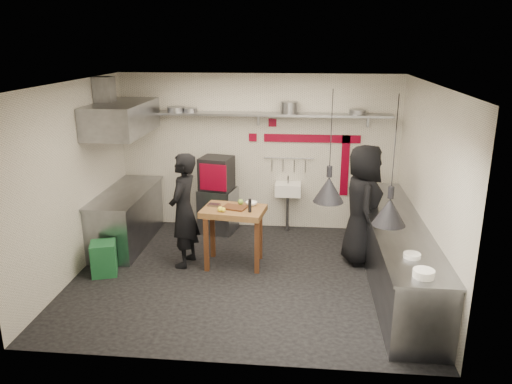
# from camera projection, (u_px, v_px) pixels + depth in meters

# --- Properties ---
(floor) EXTENTS (5.00, 5.00, 0.00)m
(floor) POSITION_uv_depth(u_px,v_px,m) (245.00, 275.00, 7.40)
(floor) COLOR black
(floor) RESTS_ON ground
(ceiling) EXTENTS (5.00, 5.00, 0.00)m
(ceiling) POSITION_uv_depth(u_px,v_px,m) (244.00, 83.00, 6.58)
(ceiling) COLOR beige
(ceiling) RESTS_ON floor
(wall_back) EXTENTS (5.00, 0.04, 2.80)m
(wall_back) POSITION_uv_depth(u_px,v_px,m) (259.00, 153.00, 8.99)
(wall_back) COLOR silver
(wall_back) RESTS_ON floor
(wall_front) EXTENTS (5.00, 0.04, 2.80)m
(wall_front) POSITION_uv_depth(u_px,v_px,m) (220.00, 243.00, 5.00)
(wall_front) COLOR silver
(wall_front) RESTS_ON floor
(wall_left) EXTENTS (0.04, 4.20, 2.80)m
(wall_left) POSITION_uv_depth(u_px,v_px,m) (74.00, 180.00, 7.23)
(wall_left) COLOR silver
(wall_left) RESTS_ON floor
(wall_right) EXTENTS (0.04, 4.20, 2.80)m
(wall_right) POSITION_uv_depth(u_px,v_px,m) (427.00, 190.00, 6.76)
(wall_right) COLOR silver
(wall_right) RESTS_ON floor
(red_band_horiz) EXTENTS (1.70, 0.02, 0.14)m
(red_band_horiz) POSITION_uv_depth(u_px,v_px,m) (312.00, 139.00, 8.80)
(red_band_horiz) COLOR maroon
(red_band_horiz) RESTS_ON wall_back
(red_band_vert) EXTENTS (0.14, 0.02, 1.10)m
(red_band_vert) POSITION_uv_depth(u_px,v_px,m) (345.00, 166.00, 8.89)
(red_band_vert) COLOR maroon
(red_band_vert) RESTS_ON wall_back
(red_tile_a) EXTENTS (0.14, 0.02, 0.14)m
(red_tile_a) POSITION_uv_depth(u_px,v_px,m) (273.00, 123.00, 8.79)
(red_tile_a) COLOR maroon
(red_tile_a) RESTS_ON wall_back
(red_tile_b) EXTENTS (0.14, 0.02, 0.14)m
(red_tile_b) POSITION_uv_depth(u_px,v_px,m) (253.00, 137.00, 8.90)
(red_tile_b) COLOR maroon
(red_tile_b) RESTS_ON wall_back
(back_shelf) EXTENTS (4.60, 0.34, 0.04)m
(back_shelf) POSITION_uv_depth(u_px,v_px,m) (258.00, 114.00, 8.61)
(back_shelf) COLOR slate
(back_shelf) RESTS_ON wall_back
(shelf_bracket_left) EXTENTS (0.04, 0.06, 0.24)m
(shelf_bracket_left) POSITION_uv_depth(u_px,v_px,m) (153.00, 117.00, 8.96)
(shelf_bracket_left) COLOR slate
(shelf_bracket_left) RESTS_ON wall_back
(shelf_bracket_mid) EXTENTS (0.04, 0.06, 0.24)m
(shelf_bracket_mid) POSITION_uv_depth(u_px,v_px,m) (258.00, 119.00, 8.78)
(shelf_bracket_mid) COLOR slate
(shelf_bracket_mid) RESTS_ON wall_back
(shelf_bracket_right) EXTENTS (0.04, 0.06, 0.24)m
(shelf_bracket_right) POSITION_uv_depth(u_px,v_px,m) (368.00, 120.00, 8.60)
(shelf_bracket_right) COLOR slate
(shelf_bracket_right) RESTS_ON wall_back
(pan_far_left) EXTENTS (0.38, 0.38, 0.09)m
(pan_far_left) POSITION_uv_depth(u_px,v_px,m) (176.00, 109.00, 8.72)
(pan_far_left) COLOR slate
(pan_far_left) RESTS_ON back_shelf
(pan_mid_left) EXTENTS (0.28, 0.28, 0.07)m
(pan_mid_left) POSITION_uv_depth(u_px,v_px,m) (190.00, 110.00, 8.70)
(pan_mid_left) COLOR slate
(pan_mid_left) RESTS_ON back_shelf
(stock_pot) EXTENTS (0.34, 0.34, 0.20)m
(stock_pot) POSITION_uv_depth(u_px,v_px,m) (289.00, 108.00, 8.52)
(stock_pot) COLOR slate
(stock_pot) RESTS_ON back_shelf
(pan_right) EXTENTS (0.31, 0.31, 0.08)m
(pan_right) POSITION_uv_depth(u_px,v_px,m) (357.00, 112.00, 8.43)
(pan_right) COLOR slate
(pan_right) RESTS_ON back_shelf
(oven_stand) EXTENTS (0.70, 0.66, 0.80)m
(oven_stand) POSITION_uv_depth(u_px,v_px,m) (218.00, 210.00, 9.03)
(oven_stand) COLOR slate
(oven_stand) RESTS_ON floor
(combi_oven) EXTENTS (0.62, 0.59, 0.58)m
(combi_oven) POSITION_uv_depth(u_px,v_px,m) (217.00, 173.00, 8.81)
(combi_oven) COLOR black
(combi_oven) RESTS_ON oven_stand
(oven_door) EXTENTS (0.48, 0.13, 0.46)m
(oven_door) POSITION_uv_depth(u_px,v_px,m) (213.00, 177.00, 8.54)
(oven_door) COLOR maroon
(oven_door) RESTS_ON combi_oven
(oven_glass) EXTENTS (0.32, 0.08, 0.34)m
(oven_glass) POSITION_uv_depth(u_px,v_px,m) (217.00, 177.00, 8.58)
(oven_glass) COLOR black
(oven_glass) RESTS_ON oven_door
(hand_sink) EXTENTS (0.46, 0.34, 0.22)m
(hand_sink) POSITION_uv_depth(u_px,v_px,m) (288.00, 189.00, 8.95)
(hand_sink) COLOR white
(hand_sink) RESTS_ON wall_back
(sink_tap) EXTENTS (0.03, 0.03, 0.14)m
(sink_tap) POSITION_uv_depth(u_px,v_px,m) (288.00, 180.00, 8.90)
(sink_tap) COLOR slate
(sink_tap) RESTS_ON hand_sink
(sink_drain) EXTENTS (0.06, 0.06, 0.66)m
(sink_drain) POSITION_uv_depth(u_px,v_px,m) (287.00, 213.00, 9.04)
(sink_drain) COLOR slate
(sink_drain) RESTS_ON floor
(utensil_rail) EXTENTS (0.90, 0.02, 0.02)m
(utensil_rail) POSITION_uv_depth(u_px,v_px,m) (289.00, 158.00, 8.93)
(utensil_rail) COLOR slate
(utensil_rail) RESTS_ON wall_back
(counter_right) EXTENTS (0.70, 3.80, 0.90)m
(counter_right) POSITION_uv_depth(u_px,v_px,m) (395.00, 253.00, 7.07)
(counter_right) COLOR slate
(counter_right) RESTS_ON floor
(counter_right_top) EXTENTS (0.76, 3.90, 0.03)m
(counter_right_top) POSITION_uv_depth(u_px,v_px,m) (398.00, 223.00, 6.94)
(counter_right_top) COLOR slate
(counter_right_top) RESTS_ON counter_right
(plate_stack) EXTENTS (0.29, 0.29, 0.09)m
(plate_stack) POSITION_uv_depth(u_px,v_px,m) (424.00, 274.00, 5.30)
(plate_stack) COLOR white
(plate_stack) RESTS_ON counter_right_top
(small_bowl_right) EXTENTS (0.21, 0.21, 0.05)m
(small_bowl_right) POSITION_uv_depth(u_px,v_px,m) (412.00, 255.00, 5.79)
(small_bowl_right) COLOR white
(small_bowl_right) RESTS_ON counter_right_top
(counter_left) EXTENTS (0.70, 1.90, 0.90)m
(counter_left) POSITION_uv_depth(u_px,v_px,m) (127.00, 218.00, 8.47)
(counter_left) COLOR slate
(counter_left) RESTS_ON floor
(counter_left_top) EXTENTS (0.76, 2.00, 0.03)m
(counter_left_top) POSITION_uv_depth(u_px,v_px,m) (125.00, 192.00, 8.33)
(counter_left_top) COLOR slate
(counter_left_top) RESTS_ON counter_left
(extractor_hood) EXTENTS (0.78, 1.60, 0.50)m
(extractor_hood) POSITION_uv_depth(u_px,v_px,m) (122.00, 118.00, 7.97)
(extractor_hood) COLOR slate
(extractor_hood) RESTS_ON ceiling
(hood_duct) EXTENTS (0.28, 0.28, 0.50)m
(hood_duct) POSITION_uv_depth(u_px,v_px,m) (105.00, 93.00, 7.87)
(hood_duct) COLOR slate
(hood_duct) RESTS_ON ceiling
(green_bin) EXTENTS (0.45, 0.45, 0.50)m
(green_bin) POSITION_uv_depth(u_px,v_px,m) (104.00, 258.00, 7.38)
(green_bin) COLOR #1B5E31
(green_bin) RESTS_ON floor
(prep_table) EXTENTS (1.00, 0.76, 0.92)m
(prep_table) POSITION_uv_depth(u_px,v_px,m) (234.00, 237.00, 7.64)
(prep_table) COLOR brown
(prep_table) RESTS_ON floor
(cutting_board) EXTENTS (0.40, 0.33, 0.02)m
(cutting_board) POSITION_uv_depth(u_px,v_px,m) (235.00, 208.00, 7.51)
(cutting_board) COLOR #512B16
(cutting_board) RESTS_ON prep_table
(pepper_mill) EXTENTS (0.05, 0.05, 0.20)m
(pepper_mill) POSITION_uv_depth(u_px,v_px,m) (250.00, 206.00, 7.32)
(pepper_mill) COLOR black
(pepper_mill) RESTS_ON prep_table
(lemon_a) EXTENTS (0.10, 0.10, 0.08)m
(lemon_a) POSITION_uv_depth(u_px,v_px,m) (220.00, 209.00, 7.35)
(lemon_a) COLOR yellow
(lemon_a) RESTS_ON prep_table
(lemon_b) EXTENTS (0.09, 0.09, 0.07)m
(lemon_b) POSITION_uv_depth(u_px,v_px,m) (223.00, 210.00, 7.34)
(lemon_b) COLOR yellow
(lemon_b) RESTS_ON prep_table
(veg_ball) EXTENTS (0.11, 0.11, 0.09)m
(veg_ball) POSITION_uv_depth(u_px,v_px,m) (241.00, 202.00, 7.65)
(veg_ball) COLOR olive
(veg_ball) RESTS_ON prep_table
(steel_tray) EXTENTS (0.20, 0.16, 0.03)m
(steel_tray) POSITION_uv_depth(u_px,v_px,m) (214.00, 205.00, 7.62)
(steel_tray) COLOR slate
(steel_tray) RESTS_ON prep_table
(bowl) EXTENTS (0.21, 0.21, 0.06)m
(bowl) POSITION_uv_depth(u_px,v_px,m) (251.00, 204.00, 7.64)
(bowl) COLOR white
(bowl) RESTS_ON prep_table
(heat_lamp_near) EXTENTS (0.49, 0.49, 1.41)m
(heat_lamp_near) POSITION_uv_depth(u_px,v_px,m) (331.00, 147.00, 6.11)
(heat_lamp_near) COLOR black
(heat_lamp_near) RESTS_ON ceiling
(heat_lamp_far) EXTENTS (0.47, 0.47, 1.51)m
(heat_lamp_far) POSITION_uv_depth(u_px,v_px,m) (394.00, 162.00, 5.59)
(heat_lamp_far) COLOR black
(heat_lamp_far) RESTS_ON ceiling
(chef_left) EXTENTS (0.52, 0.70, 1.76)m
(chef_left) POSITION_uv_depth(u_px,v_px,m) (184.00, 211.00, 7.53)
(chef_left) COLOR black
(chef_left) RESTS_ON floor
(chef_right) EXTENTS (0.63, 0.94, 1.87)m
(chef_right) POSITION_uv_depth(u_px,v_px,m) (363.00, 205.00, 7.62)
(chef_right) COLOR black
(chef_right) RESTS_ON floor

